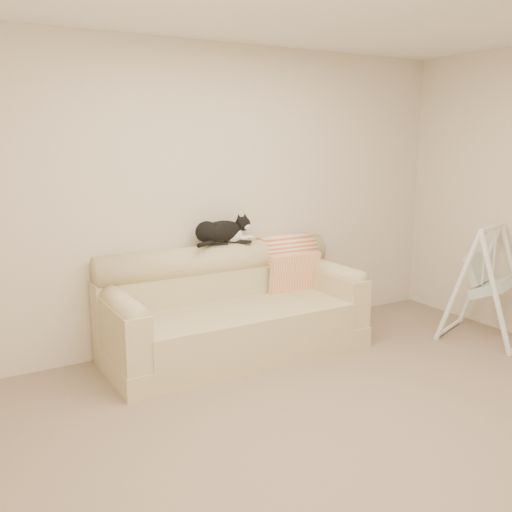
{
  "coord_description": "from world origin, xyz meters",
  "views": [
    {
      "loc": [
        -2.17,
        -2.51,
        1.81
      ],
      "look_at": [
        0.04,
        1.27,
        0.9
      ],
      "focal_mm": 40.0,
      "sensor_mm": 36.0,
      "label": 1
    }
  ],
  "objects_px": {
    "sofa": "(232,312)",
    "remote_b": "(242,242)",
    "baby_swing": "(486,282)",
    "tuxedo_cat": "(222,231)",
    "remote_a": "(218,243)"
  },
  "relations": [
    {
      "from": "sofa",
      "to": "remote_b",
      "type": "xyz_separation_m",
      "value": [
        0.22,
        0.21,
        0.56
      ]
    },
    {
      "from": "baby_swing",
      "to": "sofa",
      "type": "bearing_deg",
      "value": 157.93
    },
    {
      "from": "remote_b",
      "to": "tuxedo_cat",
      "type": "bearing_deg",
      "value": 172.2
    },
    {
      "from": "sofa",
      "to": "baby_swing",
      "type": "xyz_separation_m",
      "value": [
        2.14,
        -0.87,
        0.18
      ]
    },
    {
      "from": "tuxedo_cat",
      "to": "baby_swing",
      "type": "bearing_deg",
      "value": -27.7
    },
    {
      "from": "remote_a",
      "to": "remote_b",
      "type": "bearing_deg",
      "value": -6.82
    },
    {
      "from": "remote_b",
      "to": "baby_swing",
      "type": "xyz_separation_m",
      "value": [
        1.92,
        -1.08,
        -0.38
      ]
    },
    {
      "from": "remote_b",
      "to": "baby_swing",
      "type": "bearing_deg",
      "value": -29.38
    },
    {
      "from": "tuxedo_cat",
      "to": "baby_swing",
      "type": "height_order",
      "value": "tuxedo_cat"
    },
    {
      "from": "remote_b",
      "to": "tuxedo_cat",
      "type": "height_order",
      "value": "tuxedo_cat"
    },
    {
      "from": "sofa",
      "to": "baby_swing",
      "type": "height_order",
      "value": "baby_swing"
    },
    {
      "from": "baby_swing",
      "to": "remote_b",
      "type": "bearing_deg",
      "value": 150.62
    },
    {
      "from": "remote_a",
      "to": "baby_swing",
      "type": "xyz_separation_m",
      "value": [
        2.15,
        -1.11,
        -0.38
      ]
    },
    {
      "from": "tuxedo_cat",
      "to": "remote_b",
      "type": "bearing_deg",
      "value": -7.8
    },
    {
      "from": "sofa",
      "to": "remote_a",
      "type": "distance_m",
      "value": 0.61
    }
  ]
}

